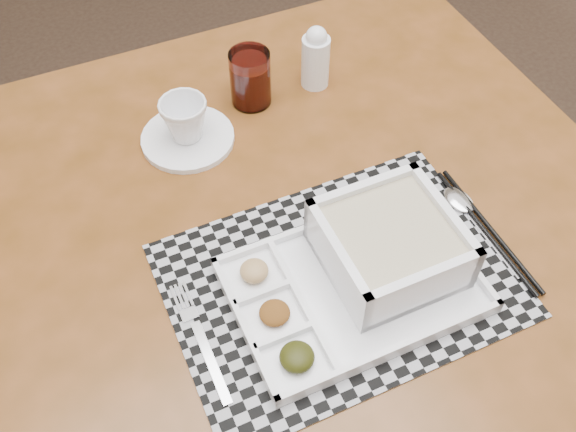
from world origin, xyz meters
The scene contains 11 objects.
floor centered at (0.00, 0.00, 0.00)m, with size 5.00×5.00×0.00m, color black.
dining_table centered at (-0.49, 0.03, 0.66)m, with size 1.08×1.08×0.74m.
placemat centered at (-0.50, -0.08, 0.74)m, with size 0.45×0.33×0.00m, color #A0A0A7.
serving_tray centered at (-0.46, -0.09, 0.77)m, with size 0.34×0.25×0.09m.
fork centered at (-0.71, -0.06, 0.74)m, with size 0.04×0.19×0.00m.
spoon centered at (-0.28, -0.07, 0.74)m, with size 0.04×0.18×0.01m.
chopsticks centered at (-0.28, -0.12, 0.74)m, with size 0.04×0.24×0.01m.
saucer centered at (-0.57, 0.27, 0.74)m, with size 0.15×0.15×0.01m, color white.
cup centered at (-0.57, 0.27, 0.78)m, with size 0.08×0.08×0.07m, color white.
juice_glass centered at (-0.44, 0.30, 0.78)m, with size 0.07×0.07×0.10m.
creamer_bottle centered at (-0.32, 0.29, 0.79)m, with size 0.05×0.05×0.11m.
Camera 1 is at (-0.80, -0.45, 1.47)m, focal length 40.00 mm.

